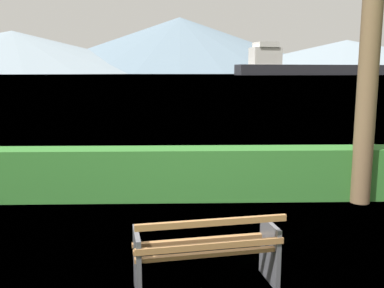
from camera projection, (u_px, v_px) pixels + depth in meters
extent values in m
plane|color=#4C6B33|center=(205.00, 286.00, 4.68)|extent=(1400.00, 1400.00, 0.00)
plane|color=#7A99A8|center=(180.00, 75.00, 307.91)|extent=(620.00, 620.00, 0.00)
cube|color=olive|center=(210.00, 254.00, 4.41)|extent=(1.53, 0.33, 0.04)
cube|color=olive|center=(205.00, 247.00, 4.60)|extent=(1.53, 0.33, 0.04)
cube|color=olive|center=(201.00, 240.00, 4.79)|extent=(1.53, 0.33, 0.04)
cube|color=olive|center=(211.00, 246.00, 4.32)|extent=(1.53, 0.31, 0.06)
cube|color=olive|center=(213.00, 223.00, 4.23)|extent=(1.53, 0.31, 0.06)
cube|color=#4C4C51|center=(137.00, 263.00, 4.46)|extent=(0.14, 0.51, 0.68)
cube|color=#4C4C51|center=(270.00, 252.00, 4.74)|extent=(0.14, 0.51, 0.68)
cube|color=#2D6B28|center=(195.00, 173.00, 7.82)|extent=(12.92, 0.60, 0.94)
cylinder|color=brown|center=(370.00, 46.00, 7.20)|extent=(0.34, 0.34, 5.47)
cube|color=#232328|center=(311.00, 70.00, 276.18)|extent=(100.79, 32.76, 6.54)
cube|color=silver|center=(265.00, 56.00, 267.58)|extent=(20.01, 15.09, 10.46)
cube|color=silver|center=(266.00, 45.00, 266.44)|extent=(14.97, 15.29, 3.27)
cube|color=gold|center=(369.00, 76.00, 179.66)|extent=(5.46, 3.69, 0.67)
cube|color=silver|center=(369.00, 75.00, 179.55)|extent=(2.21, 1.89, 0.70)
cone|color=gray|center=(13.00, 52.00, 530.65)|extent=(434.71, 434.71, 51.87)
cone|color=slate|center=(180.00, 45.00, 595.00)|extent=(429.32, 429.32, 76.01)
cone|color=gray|center=(346.00, 57.00, 536.18)|extent=(375.16, 375.16, 41.07)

